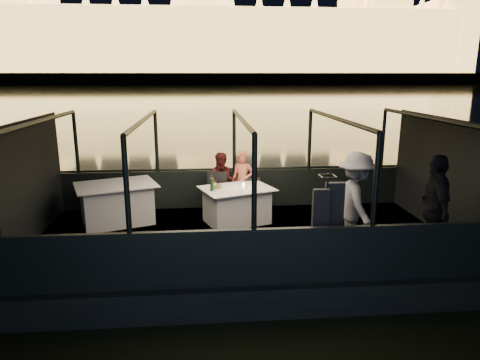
{
  "coord_description": "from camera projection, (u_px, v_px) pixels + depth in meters",
  "views": [
    {
      "loc": [
        -0.71,
        -7.88,
        3.61
      ],
      "look_at": [
        0.0,
        0.4,
        1.55
      ],
      "focal_mm": 32.0,
      "sensor_mm": 36.0,
      "label": 1
    }
  ],
  "objects": [
    {
      "name": "river_water",
      "position": [
        206.0,
        93.0,
        85.91
      ],
      "size": [
        500.0,
        500.0,
        0.0
      ],
      "primitive_type": "plane",
      "color": "black",
      "rests_on": "ground"
    },
    {
      "name": "boat_hull",
      "position": [
        242.0,
        260.0,
        8.55
      ],
      "size": [
        8.6,
        4.4,
        1.0
      ],
      "primitive_type": "cube",
      "color": "black",
      "rests_on": "river_water"
    },
    {
      "name": "boat_deck",
      "position": [
        242.0,
        237.0,
        8.44
      ],
      "size": [
        8.0,
        4.0,
        0.04
      ],
      "primitive_type": "cube",
      "color": "black",
      "rests_on": "boat_hull"
    },
    {
      "name": "gunwale_port",
      "position": [
        234.0,
        188.0,
        10.26
      ],
      "size": [
        8.0,
        0.08,
        0.9
      ],
      "primitive_type": "cube",
      "color": "black",
      "rests_on": "boat_deck"
    },
    {
      "name": "gunwale_starboard",
      "position": [
        254.0,
        257.0,
        6.39
      ],
      "size": [
        8.0,
        0.08,
        0.9
      ],
      "primitive_type": "cube",
      "color": "black",
      "rests_on": "boat_deck"
    },
    {
      "name": "cabin_glass_port",
      "position": [
        234.0,
        141.0,
        9.98
      ],
      "size": [
        8.0,
        0.02,
        1.4
      ],
      "primitive_type": null,
      "color": "#99B2B2",
      "rests_on": "gunwale_port"
    },
    {
      "name": "cabin_glass_starboard",
      "position": [
        254.0,
        183.0,
        6.11
      ],
      "size": [
        8.0,
        0.02,
        1.4
      ],
      "primitive_type": null,
      "color": "#99B2B2",
      "rests_on": "gunwale_starboard"
    },
    {
      "name": "cabin_roof_glass",
      "position": [
        242.0,
        120.0,
        7.88
      ],
      "size": [
        8.0,
        4.0,
        0.02
      ],
      "primitive_type": null,
      "color": "#99B2B2",
      "rests_on": "boat_deck"
    },
    {
      "name": "end_wall_fore",
      "position": [
        25.0,
        184.0,
        7.82
      ],
      "size": [
        0.02,
        4.0,
        2.3
      ],
      "primitive_type": null,
      "color": "black",
      "rests_on": "boat_deck"
    },
    {
      "name": "end_wall_aft",
      "position": [
        442.0,
        176.0,
        8.49
      ],
      "size": [
        0.02,
        4.0,
        2.3
      ],
      "primitive_type": null,
      "color": "black",
      "rests_on": "boat_deck"
    },
    {
      "name": "canopy_ribs",
      "position": [
        242.0,
        180.0,
        8.16
      ],
      "size": [
        8.0,
        4.0,
        2.3
      ],
      "primitive_type": null,
      "color": "black",
      "rests_on": "boat_deck"
    },
    {
      "name": "embankment",
      "position": [
        204.0,
        79.0,
        211.37
      ],
      "size": [
        400.0,
        140.0,
        6.0
      ],
      "primitive_type": "cube",
      "color": "#423D33",
      "rests_on": "ground"
    },
    {
      "name": "parliament_building",
      "position": [
        203.0,
        9.0,
        170.78
      ],
      "size": [
        220.0,
        32.0,
        60.0
      ],
      "primitive_type": null,
      "color": "#F2D18C",
      "rests_on": "embankment"
    },
    {
      "name": "dining_table_central",
      "position": [
        237.0,
        205.0,
        9.16
      ],
      "size": [
        1.72,
        1.48,
        0.77
      ],
      "primitive_type": "cube",
      "rotation": [
        0.0,
        0.0,
        0.35
      ],
      "color": "silver",
      "rests_on": "boat_deck"
    },
    {
      "name": "dining_table_aft",
      "position": [
        117.0,
        206.0,
        9.13
      ],
      "size": [
        1.93,
        1.66,
        0.86
      ],
      "primitive_type": "cube",
      "rotation": [
        0.0,
        0.0,
        0.35
      ],
      "color": "silver",
      "rests_on": "boat_deck"
    },
    {
      "name": "chair_port_left",
      "position": [
        218.0,
        197.0,
        9.56
      ],
      "size": [
        0.55,
        0.55,
        0.97
      ],
      "primitive_type": "cube",
      "rotation": [
        0.0,
        0.0,
        -0.26
      ],
      "color": "black",
      "rests_on": "boat_deck"
    },
    {
      "name": "chair_port_right",
      "position": [
        252.0,
        196.0,
        9.61
      ],
      "size": [
        0.4,
        0.4,
        0.82
      ],
      "primitive_type": "cube",
      "rotation": [
        0.0,
        0.0,
        0.06
      ],
      "color": "black",
      "rests_on": "boat_deck"
    },
    {
      "name": "coat_stand",
      "position": [
        326.0,
        220.0,
        6.69
      ],
      "size": [
        0.46,
        0.37,
        1.65
      ],
      "primitive_type": null,
      "rotation": [
        0.0,
        0.0,
        0.02
      ],
      "color": "black",
      "rests_on": "boat_deck"
    },
    {
      "name": "person_woman_coral",
      "position": [
        243.0,
        180.0,
        9.8
      ],
      "size": [
        0.59,
        0.48,
        1.42
      ],
      "primitive_type": "imported",
      "rotation": [
        0.0,
        0.0,
        -0.31
      ],
      "color": "#CE664B",
      "rests_on": "boat_deck"
    },
    {
      "name": "person_man_maroon",
      "position": [
        223.0,
        181.0,
        9.76
      ],
      "size": [
        0.7,
        0.56,
        1.4
      ],
      "primitive_type": "imported",
      "rotation": [
        0.0,
        0.0,
        -0.06
      ],
      "color": "#3F1211",
      "rests_on": "boat_deck"
    },
    {
      "name": "passenger_stripe",
      "position": [
        356.0,
        206.0,
        7.53
      ],
      "size": [
        0.68,
        1.19,
        1.82
      ],
      "primitive_type": "imported",
      "rotation": [
        0.0,
        0.0,
        1.59
      ],
      "color": "silver",
      "rests_on": "boat_deck"
    },
    {
      "name": "passenger_dark",
      "position": [
        433.0,
        214.0,
        7.13
      ],
      "size": [
        0.67,
        1.17,
        1.87
      ],
      "primitive_type": "imported",
      "rotation": [
        0.0,
        0.0,
        4.51
      ],
      "color": "black",
      "rests_on": "boat_deck"
    },
    {
      "name": "wine_bottle",
      "position": [
        212.0,
        184.0,
        8.81
      ],
      "size": [
        0.09,
        0.09,
        0.34
      ],
      "primitive_type": "cylinder",
      "rotation": [
        0.0,
        0.0,
        0.35
      ],
      "color": "#143718",
      "rests_on": "dining_table_central"
    },
    {
      "name": "bread_basket",
      "position": [
        216.0,
        186.0,
        9.03
      ],
      "size": [
        0.26,
        0.26,
        0.08
      ],
      "primitive_type": "cylinder",
      "rotation": [
        0.0,
        0.0,
        0.42
      ],
      "color": "olive",
      "rests_on": "dining_table_central"
    },
    {
      "name": "amber_candle",
      "position": [
        243.0,
        186.0,
        9.1
      ],
      "size": [
        0.08,
        0.08,
        0.08
      ],
      "primitive_type": "cylinder",
      "rotation": [
        0.0,
        0.0,
        -0.43
      ],
      "color": "#FFAF3F",
      "rests_on": "dining_table_central"
    },
    {
      "name": "plate_near",
      "position": [
        257.0,
        191.0,
        8.84
      ],
      "size": [
        0.33,
        0.33,
        0.02
      ],
      "primitive_type": "cylinder",
      "rotation": [
        0.0,
        0.0,
        -0.4
      ],
      "color": "silver",
      "rests_on": "dining_table_central"
    },
    {
      "name": "plate_far",
      "position": [
        221.0,
        186.0,
        9.23
      ],
      "size": [
        0.23,
        0.23,
        0.01
      ],
      "primitive_type": "cylinder",
      "rotation": [
        0.0,
        0.0,
        0.01
      ],
      "color": "silver",
      "rests_on": "dining_table_central"
    },
    {
      "name": "wine_glass_white",
      "position": [
        215.0,
        187.0,
        8.76
      ],
      "size": [
        0.08,
        0.08,
        0.19
      ],
      "primitive_type": null,
      "rotation": [
        0.0,
        0.0,
        0.43
      ],
      "color": "white",
      "rests_on": "dining_table_central"
    },
    {
      "name": "wine_glass_red",
      "position": [
        245.0,
        181.0,
        9.26
      ],
      "size": [
        0.07,
        0.07,
        0.19
      ],
      "primitive_type": null,
      "rotation": [
        0.0,
        0.0,
        -0.2
      ],
      "color": "silver",
      "rests_on": "dining_table_central"
    },
    {
      "name": "wine_glass_empty",
      "position": [
        242.0,
        187.0,
        8.77
      ],
      "size": [
        0.07,
        0.07,
        0.17
      ],
      "primitive_type": null,
      "rotation": [
        0.0,
        0.0,
        -0.19
      ],
      "color": "white",
      "rests_on": "dining_table_central"
    }
  ]
}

